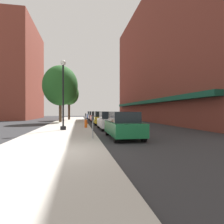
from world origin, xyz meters
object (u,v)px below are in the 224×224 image
at_px(fire_hydrant, 86,123).
at_px(car_blue, 91,115).
at_px(lamppost, 63,93).
at_px(parking_meter_near, 86,118).
at_px(tree_near, 60,86).
at_px(car_white, 109,121).
at_px(parking_meter_far, 93,124).
at_px(tree_mid, 69,94).
at_px(car_yellow, 101,118).
at_px(car_red, 96,117).
at_px(car_green, 123,125).
at_px(car_silver, 93,116).

xyz_separation_m(fire_hydrant, car_blue, (2.07, 24.67, 0.29)).
height_order(lamppost, fire_hydrant, lamppost).
distance_m(fire_hydrant, parking_meter_near, 3.98).
xyz_separation_m(tree_near, car_white, (5.38, -10.95, -4.58)).
distance_m(car_white, car_blue, 25.69).
relative_size(lamppost, tree_near, 0.72).
distance_m(fire_hydrant, tree_near, 11.54).
bearing_deg(car_white, car_blue, 88.40).
relative_size(parking_meter_far, tree_mid, 0.19).
relative_size(car_white, car_yellow, 1.00).
bearing_deg(parking_meter_far, parking_meter_near, 90.00).
height_order(parking_meter_near, car_white, car_white).
relative_size(fire_hydrant, car_red, 0.18).
xyz_separation_m(lamppost, parking_meter_far, (2.10, -5.59, -2.25)).
bearing_deg(car_green, car_red, 91.57).
distance_m(lamppost, fire_hydrant, 3.83).
height_order(tree_mid, car_white, tree_mid).
bearing_deg(car_blue, tree_near, -112.21).
relative_size(fire_hydrant, tree_mid, 0.11).
bearing_deg(car_yellow, fire_hydrant, -109.54).
bearing_deg(tree_mid, car_silver, 2.77).
distance_m(tree_mid, car_blue, 9.06).
xyz_separation_m(car_yellow, car_blue, (0.00, 19.22, 0.00)).
bearing_deg(tree_near, car_white, -63.83).
bearing_deg(tree_near, car_yellow, -39.76).
bearing_deg(car_yellow, car_green, -88.70).
bearing_deg(fire_hydrant, tree_near, 108.42).
bearing_deg(lamppost, tree_mid, 91.41).
distance_m(parking_meter_near, car_yellow, 2.46).
relative_size(parking_meter_far, car_silver, 0.30).
distance_m(tree_mid, car_green, 25.63).
bearing_deg(car_red, car_blue, 90.38).
xyz_separation_m(lamppost, fire_hydrant, (1.98, 1.90, -2.68)).
height_order(parking_meter_near, tree_mid, tree_mid).
xyz_separation_m(lamppost, tree_near, (-1.33, 11.82, 2.19)).
relative_size(lamppost, tree_mid, 0.85).
distance_m(tree_near, car_blue, 16.35).
bearing_deg(car_red, parking_meter_far, -95.45).
distance_m(fire_hydrant, car_green, 7.21).
xyz_separation_m(parking_meter_near, car_blue, (1.95, 20.71, -0.14)).
relative_size(fire_hydrant, car_green, 0.18).
bearing_deg(car_green, tree_mid, 101.90).
bearing_deg(car_silver, parking_meter_far, -94.99).
bearing_deg(fire_hydrant, car_silver, 83.50).
bearing_deg(car_blue, car_silver, -92.16).
height_order(car_green, car_blue, same).
distance_m(lamppost, tree_mid, 19.97).
height_order(parking_meter_far, tree_near, tree_near).
xyz_separation_m(lamppost, parking_meter_near, (2.10, 5.85, -2.25)).
distance_m(fire_hydrant, tree_mid, 18.69).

